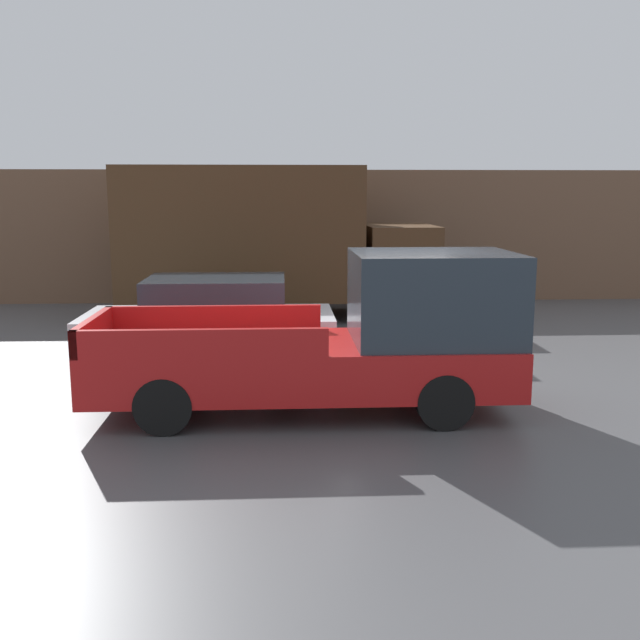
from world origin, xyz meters
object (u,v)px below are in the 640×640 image
(car, at_px, (212,319))
(delivery_truck, at_px, (264,238))
(pickup_truck, at_px, (348,340))
(newspaper_box, at_px, (236,285))

(car, distance_m, delivery_truck, 4.75)
(pickup_truck, bearing_deg, newspaper_box, 102.43)
(pickup_truck, distance_m, car, 3.63)
(pickup_truck, height_order, car, pickup_truck)
(car, relative_size, newspaper_box, 4.22)
(pickup_truck, bearing_deg, delivery_truck, 99.80)
(pickup_truck, height_order, delivery_truck, delivery_truck)
(car, height_order, newspaper_box, car)
(delivery_truck, distance_m, newspaper_box, 2.66)
(newspaper_box, bearing_deg, delivery_truck, -68.81)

